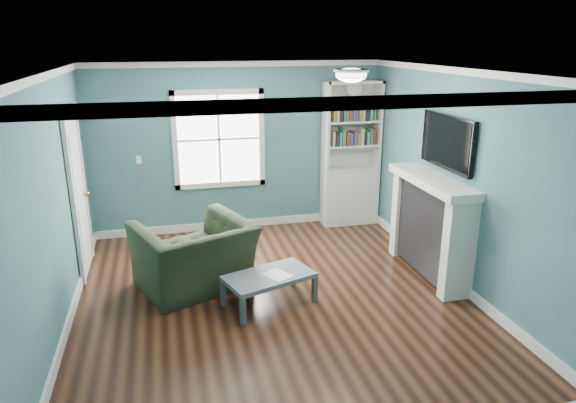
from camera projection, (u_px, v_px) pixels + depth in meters
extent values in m
plane|color=black|center=(274.00, 299.00, 6.02)|extent=(5.00, 5.00, 0.00)
plane|color=#3B6271|center=(239.00, 148.00, 7.94)|extent=(4.50, 0.00, 4.50)
plane|color=#3B6271|center=(355.00, 300.00, 3.31)|extent=(4.50, 0.00, 4.50)
plane|color=#3B6271|center=(52.00, 208.00, 5.11)|extent=(0.00, 5.00, 5.00)
plane|color=#3B6271|center=(456.00, 180.00, 6.14)|extent=(0.00, 5.00, 5.00)
plane|color=white|center=(272.00, 71.00, 5.23)|extent=(5.00, 5.00, 0.00)
cube|color=white|center=(241.00, 223.00, 8.30)|extent=(4.50, 0.03, 0.12)
cube|color=white|center=(70.00, 318.00, 5.49)|extent=(0.03, 5.00, 0.12)
cube|color=white|center=(446.00, 274.00, 6.51)|extent=(0.03, 5.00, 0.12)
cube|color=white|center=(236.00, 64.00, 7.54)|extent=(4.50, 0.04, 0.08)
cube|color=white|center=(362.00, 103.00, 2.95)|extent=(4.50, 0.04, 0.08)
cube|color=white|center=(36.00, 79.00, 4.73)|extent=(0.04, 5.00, 0.08)
cube|color=white|center=(466.00, 72.00, 5.75)|extent=(0.04, 5.00, 0.08)
cube|color=white|center=(219.00, 139.00, 7.82)|extent=(1.24, 0.01, 1.34)
cube|color=white|center=(175.00, 141.00, 7.65)|extent=(0.08, 0.06, 1.50)
cube|color=white|center=(262.00, 138.00, 7.95)|extent=(0.08, 0.06, 1.50)
cube|color=white|center=(221.00, 184.00, 8.02)|extent=(1.40, 0.06, 0.08)
cube|color=white|center=(217.00, 92.00, 7.59)|extent=(1.40, 0.06, 0.08)
cube|color=white|center=(219.00, 139.00, 7.80)|extent=(1.24, 0.03, 0.03)
cube|color=white|center=(219.00, 139.00, 7.80)|extent=(0.03, 0.03, 1.34)
cube|color=silver|center=(349.00, 196.00, 8.41)|extent=(0.90, 0.35, 0.90)
cube|color=silver|center=(326.00, 127.00, 7.96)|extent=(0.04, 0.35, 1.40)
cube|color=silver|center=(377.00, 125.00, 8.16)|extent=(0.04, 0.35, 1.40)
cube|color=silver|center=(348.00, 125.00, 8.21)|extent=(0.90, 0.02, 1.40)
cube|color=silver|center=(353.00, 82.00, 7.85)|extent=(0.90, 0.35, 0.04)
cube|color=silver|center=(350.00, 168.00, 8.27)|extent=(0.84, 0.33, 0.03)
cube|color=silver|center=(351.00, 145.00, 8.15)|extent=(0.84, 0.33, 0.03)
cube|color=silver|center=(352.00, 121.00, 8.04)|extent=(0.84, 0.33, 0.03)
cube|color=silver|center=(353.00, 98.00, 7.93)|extent=(0.84, 0.33, 0.03)
cube|color=tan|center=(352.00, 138.00, 8.09)|extent=(0.70, 0.25, 0.22)
cube|color=black|center=(353.00, 113.00, 7.98)|extent=(0.70, 0.25, 0.22)
cylinder|color=beige|center=(354.00, 89.00, 7.84)|extent=(0.26, 0.06, 0.26)
cube|color=black|center=(431.00, 230.00, 6.50)|extent=(0.30, 1.20, 1.10)
cube|color=black|center=(428.00, 245.00, 6.55)|extent=(0.22, 0.65, 0.70)
cube|color=silver|center=(459.00, 250.00, 5.87)|extent=(0.36, 0.16, 1.20)
cube|color=silver|center=(406.00, 213.00, 7.11)|extent=(0.36, 0.16, 1.20)
cube|color=silver|center=(433.00, 181.00, 6.29)|extent=(0.44, 1.58, 0.10)
cube|color=black|center=(447.00, 142.00, 6.18)|extent=(0.06, 1.10, 0.65)
cube|color=silver|center=(78.00, 195.00, 6.49)|extent=(0.04, 0.80, 2.05)
cube|color=white|center=(74.00, 206.00, 6.08)|extent=(0.05, 0.08, 2.13)
cube|color=white|center=(84.00, 185.00, 6.91)|extent=(0.05, 0.08, 2.13)
cube|color=white|center=(68.00, 110.00, 6.17)|extent=(0.05, 0.98, 0.08)
sphere|color=#BF8C3F|center=(87.00, 194.00, 6.81)|extent=(0.07, 0.07, 0.07)
ellipsoid|color=white|center=(351.00, 75.00, 5.55)|extent=(0.34, 0.34, 0.15)
cylinder|color=white|center=(351.00, 71.00, 5.53)|extent=(0.38, 0.38, 0.03)
cube|color=white|center=(139.00, 160.00, 7.61)|extent=(0.08, 0.01, 0.12)
imported|color=black|center=(194.00, 245.00, 6.14)|extent=(1.48, 1.23, 1.11)
cube|color=#444A51|center=(243.00, 311.00, 5.44)|extent=(0.07, 0.07, 0.31)
cube|color=#444A51|center=(315.00, 289.00, 5.92)|extent=(0.07, 0.07, 0.31)
cube|color=#444A51|center=(223.00, 293.00, 5.83)|extent=(0.07, 0.07, 0.31)
cube|color=#444A51|center=(292.00, 274.00, 6.31)|extent=(0.07, 0.07, 0.31)
cube|color=#535F6B|center=(269.00, 277.00, 5.82)|extent=(1.11, 0.83, 0.05)
cube|color=white|center=(278.00, 275.00, 5.80)|extent=(0.36, 0.38, 0.00)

